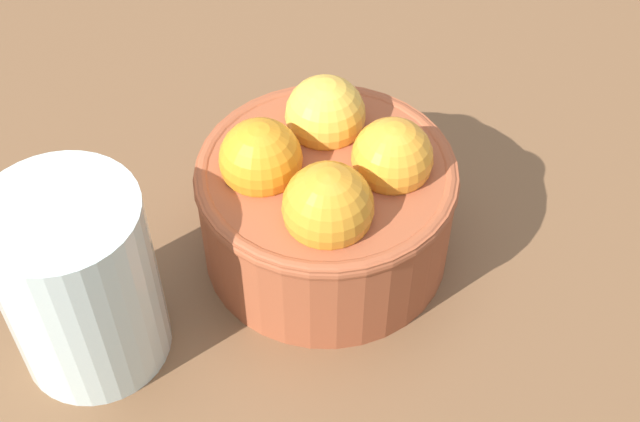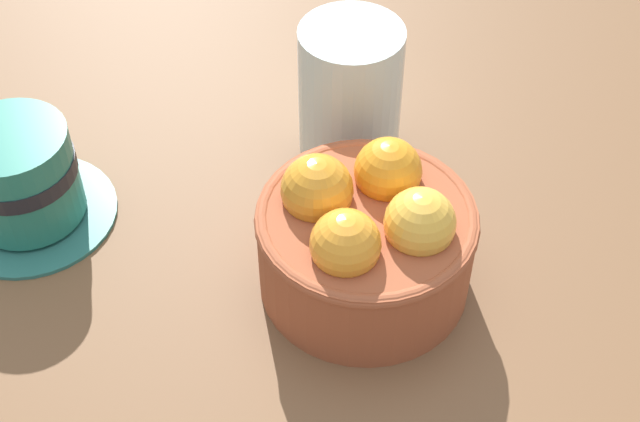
# 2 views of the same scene
# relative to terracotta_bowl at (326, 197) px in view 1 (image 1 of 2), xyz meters

# --- Properties ---
(ground_plane) EXTENTS (1.24, 0.91, 0.04)m
(ground_plane) POSITION_rel_terracotta_bowl_xyz_m (-0.00, 0.00, -0.07)
(ground_plane) COLOR brown
(terracotta_bowl) EXTENTS (0.14, 0.14, 0.09)m
(terracotta_bowl) POSITION_rel_terracotta_bowl_xyz_m (0.00, 0.00, 0.00)
(terracotta_bowl) COLOR #9E4C2D
(terracotta_bowl) RESTS_ON ground_plane
(water_glass) EXTENTS (0.08, 0.08, 0.10)m
(water_glass) POSITION_rel_terracotta_bowl_xyz_m (-0.05, -0.13, 0.01)
(water_glass) COLOR silver
(water_glass) RESTS_ON ground_plane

